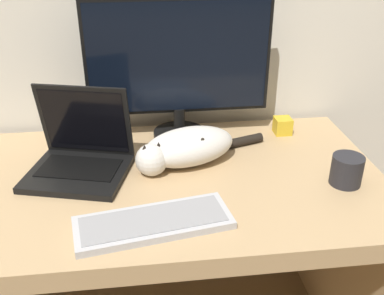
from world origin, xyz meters
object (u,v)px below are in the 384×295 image
(laptop, at_px, (80,156))
(cat, at_px, (186,147))
(monitor, at_px, (179,66))
(external_keyboard, at_px, (153,222))
(coffee_mug, at_px, (347,170))

(laptop, relative_size, cat, 0.79)
(cat, bearing_deg, monitor, 72.49)
(external_keyboard, xyz_separation_m, cat, (0.12, 0.32, 0.05))
(coffee_mug, bearing_deg, external_keyboard, -166.64)
(laptop, relative_size, coffee_mug, 3.75)
(external_keyboard, distance_m, cat, 0.34)
(laptop, bearing_deg, external_keyboard, -40.45)
(laptop, height_order, coffee_mug, laptop)
(cat, relative_size, coffee_mug, 4.78)
(monitor, relative_size, coffee_mug, 6.73)
(cat, distance_m, coffee_mug, 0.49)
(external_keyboard, relative_size, cat, 0.95)
(monitor, xyz_separation_m, external_keyboard, (-0.12, -0.52, -0.25))
(external_keyboard, distance_m, coffee_mug, 0.59)
(monitor, height_order, cat, monitor)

